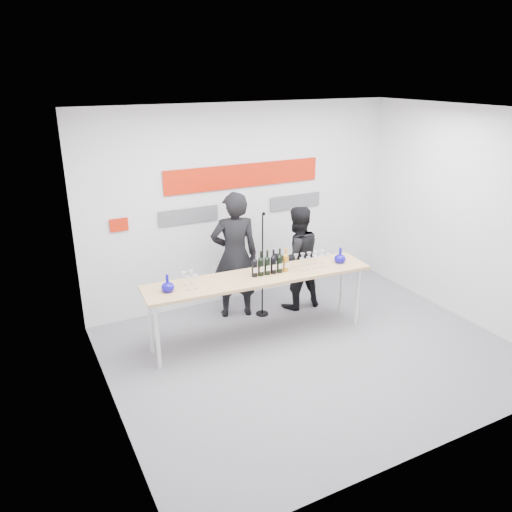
# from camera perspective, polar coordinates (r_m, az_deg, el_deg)

# --- Properties ---
(ground) EXTENTS (5.00, 5.00, 0.00)m
(ground) POSITION_cam_1_polar(r_m,az_deg,el_deg) (6.60, 6.49, -10.89)
(ground) COLOR slate
(ground) RESTS_ON ground
(back_wall) EXTENTS (5.00, 0.04, 3.00)m
(back_wall) POSITION_cam_1_polar(r_m,az_deg,el_deg) (7.62, -1.39, 5.89)
(back_wall) COLOR silver
(back_wall) RESTS_ON ground
(signage) EXTENTS (3.38, 0.02, 0.79)m
(signage) POSITION_cam_1_polar(r_m,az_deg,el_deg) (7.50, -1.69, 8.06)
(signage) COLOR red
(signage) RESTS_ON back_wall
(tasting_table) EXTENTS (3.07, 0.81, 0.91)m
(tasting_table) POSITION_cam_1_polar(r_m,az_deg,el_deg) (6.52, 0.40, -2.80)
(tasting_table) COLOR tan
(tasting_table) RESTS_ON ground
(wine_bottles) EXTENTS (0.53, 0.11, 0.33)m
(wine_bottles) POSITION_cam_1_polar(r_m,az_deg,el_deg) (6.48, 1.65, -0.70)
(wine_bottles) COLOR black
(wine_bottles) RESTS_ON tasting_table
(decanter_left) EXTENTS (0.16, 0.16, 0.21)m
(decanter_left) POSITION_cam_1_polar(r_m,az_deg,el_deg) (6.09, -10.08, -3.07)
(decanter_left) COLOR #1108A1
(decanter_left) RESTS_ON tasting_table
(decanter_right) EXTENTS (0.16, 0.16, 0.21)m
(decanter_right) POSITION_cam_1_polar(r_m,az_deg,el_deg) (6.99, 9.60, 0.10)
(decanter_right) COLOR #1108A1
(decanter_right) RESTS_ON tasting_table
(glasses_left) EXTENTS (0.17, 0.23, 0.18)m
(glasses_left) POSITION_cam_1_polar(r_m,az_deg,el_deg) (6.16, -7.58, -2.77)
(glasses_left) COLOR silver
(glasses_left) RESTS_ON tasting_table
(glasses_right) EXTENTS (0.47, 0.25, 0.18)m
(glasses_right) POSITION_cam_1_polar(r_m,az_deg,el_deg) (6.78, 6.40, -0.51)
(glasses_right) COLOR silver
(glasses_right) RESTS_ON tasting_table
(presenter_left) EXTENTS (0.77, 0.61, 1.86)m
(presenter_left) POSITION_cam_1_polar(r_m,az_deg,el_deg) (7.13, -2.47, 0.06)
(presenter_left) COLOR black
(presenter_left) RESTS_ON ground
(presenter_right) EXTENTS (0.79, 0.63, 1.58)m
(presenter_right) POSITION_cam_1_polar(r_m,az_deg,el_deg) (7.46, 4.65, -0.22)
(presenter_right) COLOR black
(presenter_right) RESTS_ON ground
(mic_stand) EXTENTS (0.18, 0.18, 1.59)m
(mic_stand) POSITION_cam_1_polar(r_m,az_deg,el_deg) (7.28, 0.74, -3.29)
(mic_stand) COLOR black
(mic_stand) RESTS_ON ground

